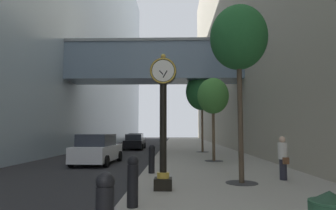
% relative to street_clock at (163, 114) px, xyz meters
% --- Properties ---
extents(ground_plane, '(110.00, 110.00, 0.00)m').
position_rel_street_clock_xyz_m(ground_plane, '(-1.07, 19.41, -2.47)').
color(ground_plane, '#262628').
rests_on(ground_plane, ground).
extents(sidewalk_right, '(7.00, 80.00, 0.14)m').
position_rel_street_clock_xyz_m(sidewalk_right, '(2.43, 22.41, -2.40)').
color(sidewalk_right, '#9E998E').
rests_on(sidewalk_right, ground).
extents(building_block_left, '(23.99, 80.00, 32.41)m').
position_rel_street_clock_xyz_m(building_block_left, '(-13.17, 22.36, 13.67)').
color(building_block_left, '#93A8B7').
rests_on(building_block_left, ground).
extents(building_block_right, '(9.00, 80.00, 31.95)m').
position_rel_street_clock_xyz_m(building_block_right, '(10.43, 22.41, 13.50)').
color(building_block_right, '#A89E89').
rests_on(building_block_right, ground).
extents(street_clock, '(0.84, 0.55, 4.26)m').
position_rel_street_clock_xyz_m(street_clock, '(0.00, 0.00, 0.00)').
color(street_clock, black).
rests_on(street_clock, sidewalk_right).
extents(bollard_second, '(0.28, 0.28, 1.22)m').
position_rel_street_clock_xyz_m(bollard_second, '(-0.64, -2.06, -1.70)').
color(bollard_second, black).
rests_on(bollard_second, sidewalk_right).
extents(bollard_fourth, '(0.28, 0.28, 1.22)m').
position_rel_street_clock_xyz_m(bollard_fourth, '(-0.64, 3.45, -1.70)').
color(bollard_fourth, black).
rests_on(bollard_fourth, sidewalk_right).
extents(street_tree_near, '(2.04, 2.04, 6.33)m').
position_rel_street_clock_xyz_m(street_tree_near, '(2.67, 1.17, 2.77)').
color(street_tree_near, '#333335').
rests_on(street_tree_near, sidewalk_right).
extents(street_tree_mid_near, '(1.90, 1.90, 5.01)m').
position_rel_street_clock_xyz_m(street_tree_mid_near, '(2.67, 8.46, 1.54)').
color(street_tree_mid_near, '#333335').
rests_on(street_tree_mid_near, sidewalk_right).
extents(street_tree_mid_far, '(2.77, 2.77, 6.74)m').
position_rel_street_clock_xyz_m(street_tree_mid_far, '(2.67, 15.75, 2.79)').
color(street_tree_mid_far, '#333335').
rests_on(street_tree_mid_far, sidewalk_right).
extents(pedestrian_walking, '(0.38, 0.48, 1.60)m').
position_rel_street_clock_xyz_m(pedestrian_walking, '(4.37, 1.88, -1.50)').
color(pedestrian_walking, '#23232D').
rests_on(pedestrian_walking, sidewalk_right).
extents(car_black_near, '(2.14, 4.69, 1.58)m').
position_rel_street_clock_xyz_m(car_black_near, '(-3.84, 20.99, -1.70)').
color(car_black_near, black).
rests_on(car_black_near, ground).
extents(car_white_mid, '(2.25, 4.64, 1.74)m').
position_rel_street_clock_xyz_m(car_white_mid, '(-4.20, 7.97, -1.63)').
color(car_white_mid, silver).
rests_on(car_white_mid, ground).
extents(car_grey_far, '(2.20, 4.73, 1.60)m').
position_rel_street_clock_xyz_m(car_grey_far, '(-4.71, 28.63, -1.69)').
color(car_grey_far, slate).
rests_on(car_grey_far, ground).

